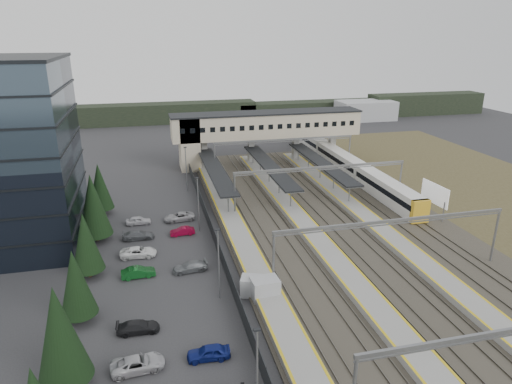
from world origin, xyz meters
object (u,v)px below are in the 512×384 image
object	(u,v)px
footbridge	(254,128)
relay_cabin_near	(265,289)
train	(341,161)
billboard	(435,195)
relay_cabin_far	(252,286)

from	to	relation	value
footbridge	relay_cabin_near	bearing A→B (deg)	-102.11
relay_cabin_near	footbridge	size ratio (longest dim) A/B	0.08
relay_cabin_near	train	world-z (taller)	train
train	billboard	distance (m)	26.81
relay_cabin_near	billboard	bearing A→B (deg)	27.68
footbridge	train	world-z (taller)	footbridge
relay_cabin_near	train	distance (m)	50.77
relay_cabin_near	relay_cabin_far	bearing A→B (deg)	133.59
train	relay_cabin_near	bearing A→B (deg)	-122.57
relay_cabin_far	footbridge	bearing A→B (deg)	76.33
relay_cabin_near	footbridge	xyz separation A→B (m)	(11.03, 51.42, 6.72)
relay_cabin_near	footbridge	world-z (taller)	footbridge
relay_cabin_far	train	xyz separation A→B (m)	(28.50, 41.54, 0.96)
relay_cabin_near	relay_cabin_far	size ratio (longest dim) A/B	1.09
relay_cabin_near	billboard	world-z (taller)	billboard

